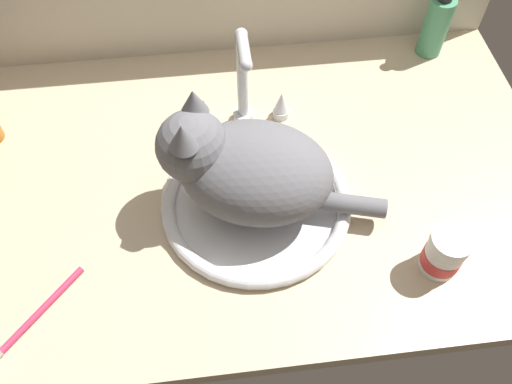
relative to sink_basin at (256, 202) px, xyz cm
name	(u,v)px	position (x,y,z in cm)	size (l,w,h in cm)	color
countertop	(256,179)	(0.79, 6.63, -2.53)	(108.25, 68.75, 3.00)	#CCB793
sink_basin	(256,202)	(0.00, 0.00, 0.00)	(32.36, 32.36, 2.36)	white
faucet	(243,91)	(0.00, 19.57, 7.13)	(17.75, 10.38, 21.02)	silver
cat	(242,167)	(-2.14, 0.61, 9.27)	(36.69, 24.18, 19.81)	slate
pill_bottle	(444,254)	(27.15, -14.85, 2.96)	(6.22, 6.22, 8.59)	white
soap_pump_bottle	(436,25)	(41.37, 35.16, 5.77)	(5.25, 5.25, 17.99)	#4C9E70
toothbrush	(34,317)	(-35.15, -16.25, -0.42)	(13.08, 14.68, 1.70)	#D83359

